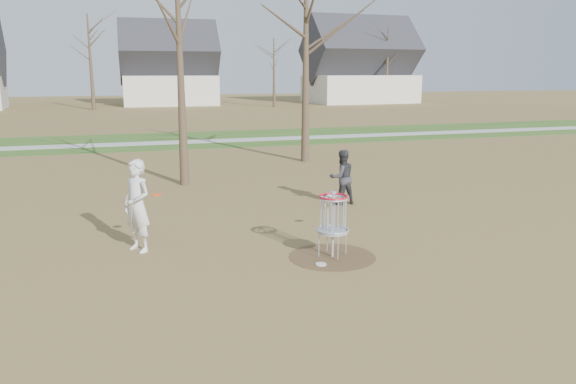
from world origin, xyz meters
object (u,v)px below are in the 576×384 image
object	(u,v)px
player_throwing	(342,177)
disc_golf_basket	(333,214)
player_standing	(137,206)
disc_grounded	(321,264)

from	to	relation	value
player_throwing	disc_golf_basket	distance (m)	4.74
disc_golf_basket	player_throwing	bearing A→B (deg)	65.31
disc_golf_basket	player_standing	bearing A→B (deg)	156.99
disc_grounded	disc_golf_basket	world-z (taller)	disc_golf_basket
player_standing	disc_golf_basket	size ratio (longest dim) A/B	1.47
disc_grounded	disc_golf_basket	xyz separation A→B (m)	(0.40, 0.40, 0.89)
player_throwing	disc_grounded	size ratio (longest dim) A/B	7.17
disc_golf_basket	disc_grounded	bearing A→B (deg)	-135.02
disc_grounded	disc_golf_basket	bearing A→B (deg)	44.98
player_standing	disc_grounded	xyz separation A→B (m)	(3.40, -2.02, -0.97)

